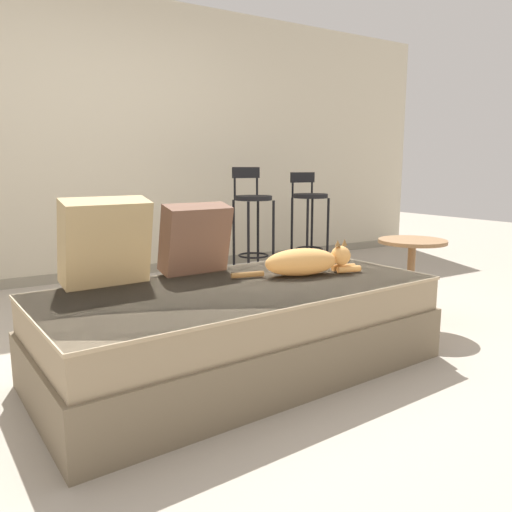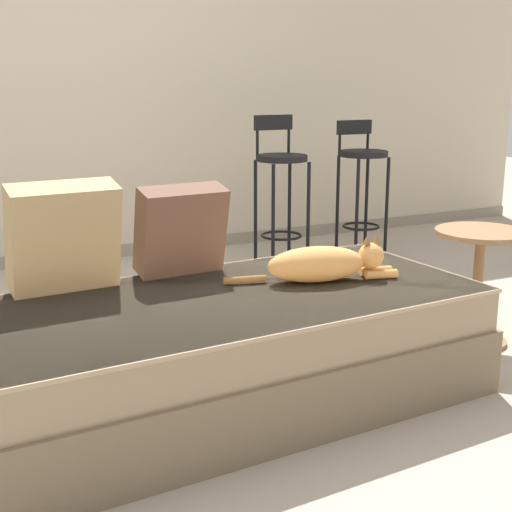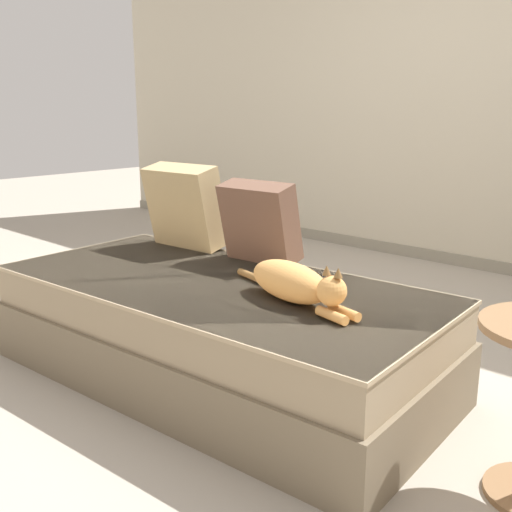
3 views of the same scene
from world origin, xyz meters
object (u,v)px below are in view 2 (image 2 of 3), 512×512
at_px(cat, 324,264).
at_px(side_table, 478,270).
at_px(couch, 233,348).
at_px(bar_stool_near_window, 281,178).
at_px(throw_pillow_middle, 181,230).
at_px(throw_pillow_corner, 63,237).
at_px(bar_stool_by_doorway, 362,173).

xyz_separation_m(cat, side_table, (0.93, 0.07, -0.16)).
relative_size(couch, side_table, 3.61).
relative_size(bar_stool_near_window, side_table, 1.82).
bearing_deg(couch, throw_pillow_middle, 101.35).
distance_m(throw_pillow_corner, side_table, 1.97).
bearing_deg(throw_pillow_corner, throw_pillow_middle, 3.76).
bearing_deg(bar_stool_by_doorway, bar_stool_near_window, 179.97).
bearing_deg(bar_stool_near_window, bar_stool_by_doorway, -0.03).
height_order(throw_pillow_middle, bar_stool_by_doorway, bar_stool_by_doorway).
bearing_deg(side_table, bar_stool_by_doorway, 75.02).
distance_m(cat, bar_stool_by_doorway, 2.23).
bearing_deg(throw_pillow_corner, bar_stool_near_window, 39.74).
bearing_deg(bar_stool_near_window, throw_pillow_corner, -140.26).
height_order(couch, side_table, side_table).
height_order(throw_pillow_middle, side_table, throw_pillow_middle).
relative_size(couch, bar_stool_by_doorway, 2.08).
distance_m(bar_stool_near_window, bar_stool_by_doorway, 0.65).
bearing_deg(throw_pillow_middle, throw_pillow_corner, -176.24).
distance_m(throw_pillow_corner, cat, 1.06).
height_order(throw_pillow_corner, bar_stool_by_doorway, bar_stool_by_doorway).
distance_m(couch, cat, 0.52).
bearing_deg(throw_pillow_middle, cat, -35.34).
distance_m(bar_stool_near_window, side_table, 1.72).
bearing_deg(cat, couch, -177.54).
bearing_deg(bar_stool_by_doorway, couch, -135.45).
relative_size(throw_pillow_middle, bar_stool_by_doorway, 0.40).
bearing_deg(bar_stool_near_window, side_table, -83.17).
xyz_separation_m(couch, side_table, (1.35, 0.09, 0.14)).
relative_size(bar_stool_by_doorway, side_table, 1.73).
xyz_separation_m(cat, bar_stool_by_doorway, (1.38, 1.76, 0.10)).
xyz_separation_m(cat, bar_stool_near_window, (0.72, 1.76, 0.10)).
distance_m(cat, side_table, 0.94).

